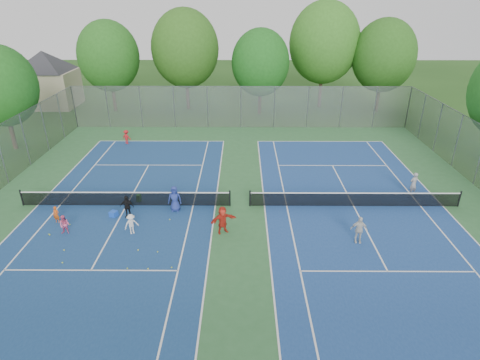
% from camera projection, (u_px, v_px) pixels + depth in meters
% --- Properties ---
extents(ground, '(120.00, 120.00, 0.00)m').
position_uv_depth(ground, '(240.00, 206.00, 24.68)').
color(ground, '#224A17').
rests_on(ground, ground).
extents(court_pad, '(32.00, 32.00, 0.01)m').
position_uv_depth(court_pad, '(240.00, 206.00, 24.68)').
color(court_pad, '#2E6234').
rests_on(court_pad, ground).
extents(court_left, '(10.97, 23.77, 0.01)m').
position_uv_depth(court_left, '(127.00, 205.00, 24.71)').
color(court_left, navy).
rests_on(court_left, court_pad).
extents(court_right, '(10.97, 23.77, 0.01)m').
position_uv_depth(court_right, '(354.00, 206.00, 24.63)').
color(court_right, navy).
rests_on(court_right, court_pad).
extents(net_left, '(12.87, 0.10, 0.91)m').
position_uv_depth(net_left, '(126.00, 199.00, 24.52)').
color(net_left, black).
rests_on(net_left, ground).
extents(net_right, '(12.87, 0.10, 0.91)m').
position_uv_depth(net_right, '(354.00, 200.00, 24.45)').
color(net_right, black).
rests_on(net_right, ground).
extents(fence_north, '(32.00, 0.10, 4.00)m').
position_uv_depth(fence_north, '(241.00, 107.00, 38.34)').
color(fence_north, gray).
rests_on(fence_north, ground).
extents(house, '(11.03, 11.03, 7.30)m').
position_uv_depth(house, '(45.00, 69.00, 44.77)').
color(house, '#B7A88C').
rests_on(house, ground).
extents(tree_nw, '(6.40, 6.40, 9.58)m').
position_uv_depth(tree_nw, '(109.00, 56.00, 42.21)').
color(tree_nw, '#443326').
rests_on(tree_nw, ground).
extents(tree_nl, '(7.20, 7.20, 10.69)m').
position_uv_depth(tree_nl, '(185.00, 49.00, 42.79)').
color(tree_nl, '#443326').
rests_on(tree_nl, ground).
extents(tree_nc, '(6.00, 6.00, 8.85)m').
position_uv_depth(tree_nc, '(260.00, 63.00, 41.42)').
color(tree_nc, '#443326').
rests_on(tree_nc, ground).
extents(tree_nr, '(7.60, 7.60, 11.42)m').
position_uv_depth(tree_nr, '(324.00, 43.00, 43.41)').
color(tree_nr, '#443326').
rests_on(tree_nr, ground).
extents(tree_ne, '(6.60, 6.60, 9.77)m').
position_uv_depth(tree_ne, '(384.00, 56.00, 42.02)').
color(tree_ne, '#443326').
rests_on(tree_ne, ground).
extents(tree_side_w, '(5.60, 5.60, 8.47)m').
position_uv_depth(tree_side_w, '(0.00, 86.00, 31.63)').
color(tree_side_w, '#443326').
rests_on(tree_side_w, ground).
extents(ball_crate, '(0.51, 0.51, 0.34)m').
position_uv_depth(ball_crate, '(114.00, 214.00, 23.46)').
color(ball_crate, blue).
rests_on(ball_crate, ground).
extents(ball_hopper, '(0.30, 0.30, 0.47)m').
position_uv_depth(ball_hopper, '(139.00, 198.00, 25.11)').
color(ball_hopper, '#268D36').
rests_on(ball_hopper, ground).
extents(student_a, '(0.41, 0.30, 1.02)m').
position_uv_depth(student_a, '(56.00, 215.00, 22.68)').
color(student_a, '#D14F13').
rests_on(student_a, ground).
extents(student_b, '(0.56, 0.44, 1.12)m').
position_uv_depth(student_b, '(65.00, 225.00, 21.60)').
color(student_b, '#E05784').
rests_on(student_b, ground).
extents(student_c, '(0.89, 0.78, 1.19)m').
position_uv_depth(student_c, '(131.00, 224.00, 21.60)').
color(student_c, silver).
rests_on(student_c, ground).
extents(student_d, '(0.83, 0.39, 1.38)m').
position_uv_depth(student_d, '(127.00, 207.00, 23.18)').
color(student_d, black).
rests_on(student_d, ground).
extents(student_e, '(0.80, 0.53, 1.62)m').
position_uv_depth(student_e, '(175.00, 199.00, 23.81)').
color(student_e, navy).
rests_on(student_e, ground).
extents(student_f, '(1.52, 1.06, 1.58)m').
position_uv_depth(student_f, '(223.00, 220.00, 21.62)').
color(student_f, red).
rests_on(student_f, ground).
extents(child_far_baseline, '(0.92, 0.74, 1.24)m').
position_uv_depth(child_far_baseline, '(127.00, 137.00, 34.64)').
color(child_far_baseline, red).
rests_on(child_far_baseline, ground).
extents(instructor, '(0.67, 0.57, 1.56)m').
position_uv_depth(instructor, '(413.00, 184.00, 25.74)').
color(instructor, gray).
rests_on(instructor, ground).
extents(teen_court_b, '(0.92, 0.45, 1.52)m').
position_uv_depth(teen_court_b, '(359.00, 230.00, 20.78)').
color(teen_court_b, silver).
rests_on(teen_court_b, ground).
extents(tennis_ball_0, '(0.07, 0.07, 0.07)m').
position_uv_depth(tennis_ball_0, '(64.00, 250.00, 20.35)').
color(tennis_ball_0, yellow).
rests_on(tennis_ball_0, ground).
extents(tennis_ball_1, '(0.07, 0.07, 0.07)m').
position_uv_depth(tennis_ball_1, '(170.00, 220.00, 23.10)').
color(tennis_ball_1, '#E4F238').
rests_on(tennis_ball_1, ground).
extents(tennis_ball_2, '(0.07, 0.07, 0.07)m').
position_uv_depth(tennis_ball_2, '(50.00, 235.00, 21.63)').
color(tennis_ball_2, '#BCD030').
rests_on(tennis_ball_2, ground).
extents(tennis_ball_3, '(0.07, 0.07, 0.07)m').
position_uv_depth(tennis_ball_3, '(148.00, 269.00, 18.97)').
color(tennis_ball_3, yellow).
rests_on(tennis_ball_3, ground).
extents(tennis_ball_4, '(0.07, 0.07, 0.07)m').
position_uv_depth(tennis_ball_4, '(172.00, 268.00, 19.06)').
color(tennis_ball_4, gold).
rests_on(tennis_ball_4, ground).
extents(tennis_ball_5, '(0.07, 0.07, 0.07)m').
position_uv_depth(tennis_ball_5, '(64.00, 225.00, 22.54)').
color(tennis_ball_5, '#BCD030').
rests_on(tennis_ball_5, ground).
extents(tennis_ball_6, '(0.07, 0.07, 0.07)m').
position_uv_depth(tennis_ball_6, '(70.00, 225.00, 22.59)').
color(tennis_ball_6, '#C8E836').
rests_on(tennis_ball_6, ground).
extents(tennis_ball_7, '(0.07, 0.07, 0.07)m').
position_uv_depth(tennis_ball_7, '(62.00, 263.00, 19.40)').
color(tennis_ball_7, '#C9F037').
rests_on(tennis_ball_7, ground).
extents(tennis_ball_8, '(0.07, 0.07, 0.07)m').
position_uv_depth(tennis_ball_8, '(158.00, 252.00, 20.21)').
color(tennis_ball_8, '#B2CD2F').
rests_on(tennis_ball_8, ground).
extents(tennis_ball_9, '(0.07, 0.07, 0.07)m').
position_uv_depth(tennis_ball_9, '(128.00, 269.00, 19.00)').
color(tennis_ball_9, '#A7C12C').
rests_on(tennis_ball_9, ground).
extents(tennis_ball_10, '(0.07, 0.07, 0.07)m').
position_uv_depth(tennis_ball_10, '(138.00, 250.00, 20.36)').
color(tennis_ball_10, yellow).
rests_on(tennis_ball_10, ground).
extents(tennis_ball_11, '(0.07, 0.07, 0.07)m').
position_uv_depth(tennis_ball_11, '(49.00, 235.00, 21.68)').
color(tennis_ball_11, '#A8C42D').
rests_on(tennis_ball_11, ground).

